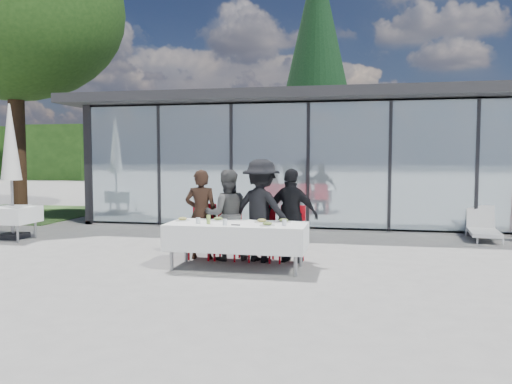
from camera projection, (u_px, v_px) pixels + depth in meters
ground at (226, 263)px, 8.62m from camera, size 90.00×90.00×0.00m
pavilion at (351, 147)px, 16.06m from camera, size 14.80×8.80×3.44m
treeline at (298, 152)px, 36.24m from camera, size 62.50×2.00×4.40m
dining_table at (237, 236)px, 8.12m from camera, size 2.26×0.96×0.75m
diner_a at (201, 214)px, 8.91m from camera, size 0.64×0.64×1.60m
diner_chair_a at (203, 228)px, 9.02m from camera, size 0.44×0.44×0.97m
diner_b at (227, 215)px, 8.82m from camera, size 0.99×0.99×1.60m
diner_chair_b at (228, 229)px, 8.92m from camera, size 0.44×0.44×0.97m
diner_c at (261, 210)px, 8.69m from camera, size 1.47×1.47×1.79m
diner_chair_c at (262, 230)px, 8.80m from camera, size 0.44×0.44×0.97m
diner_d at (292, 216)px, 8.59m from camera, size 1.19×1.19×1.63m
diner_chair_d at (292, 231)px, 8.70m from camera, size 0.44×0.44×0.97m
plate_a at (183, 219)px, 8.38m from camera, size 0.24×0.24×0.07m
plate_b at (218, 219)px, 8.40m from camera, size 0.24×0.24×0.07m
plate_c at (262, 221)px, 8.16m from camera, size 0.24×0.24×0.07m
plate_d at (284, 221)px, 8.18m from camera, size 0.24×0.24×0.07m
plate_extra at (267, 224)px, 7.76m from camera, size 0.24×0.24×0.07m
juice_bottle at (208, 219)px, 8.00m from camera, size 0.06×0.06×0.15m
drinking_glasses at (235, 222)px, 7.89m from camera, size 1.47×0.20×0.10m
folded_eyeglasses at (236, 225)px, 7.84m from camera, size 0.14×0.03×0.01m
spare_table_left at (14, 215)px, 10.95m from camera, size 0.86×0.86×0.74m
market_umbrella at (11, 151)px, 11.04m from camera, size 0.50×0.50×3.00m
lounger at (483, 227)px, 11.10m from camera, size 0.72×1.38×0.72m
deciduous_tree at (13, 9)px, 15.71m from camera, size 7.04×6.40×9.38m
conifer_tree at (317, 57)px, 20.81m from camera, size 4.00×4.00×10.50m
grass_patch at (20, 213)px, 16.16m from camera, size 5.00×5.00×0.02m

